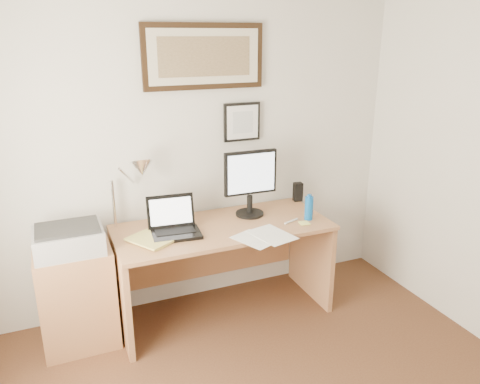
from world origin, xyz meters
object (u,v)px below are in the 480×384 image
desk (219,250)px  printer (69,239)px  laptop (174,226)px  side_cabinet (78,297)px  lcd_monitor (250,180)px  water_bottle (309,208)px  book (138,246)px

desk → printer: bearing=-176.7°
laptop → printer: 0.71m
side_cabinet → lcd_monitor: lcd_monitor is taller
desk → lcd_monitor: (0.27, 0.03, 0.53)m
water_bottle → laptop: size_ratio=0.50×
book → desk: bearing=18.1°
desk → printer: (-1.08, -0.06, 0.30)m
water_bottle → side_cabinet: bearing=173.8°
book → printer: printer is taller
desk → lcd_monitor: 0.59m
laptop → printer: (-0.71, 0.02, 0.01)m
laptop → side_cabinet: bearing=176.3°
desk → printer: size_ratio=3.64×
water_bottle → laptop: (-1.02, 0.14, -0.03)m
side_cabinet → book: bearing=-23.1°
lcd_monitor → side_cabinet: bearing=-177.2°
side_cabinet → laptop: size_ratio=2.02×
desk → laptop: laptop is taller
laptop → book: bearing=-155.0°
laptop → printer: bearing=178.5°
laptop → lcd_monitor: bearing=9.7°
water_bottle → lcd_monitor: (-0.38, 0.25, 0.20)m
water_bottle → printer: water_bottle is taller
lcd_monitor → printer: 1.38m
book → laptop: 0.32m
side_cabinet → book: size_ratio=2.43×
book → laptop: size_ratio=0.83×
laptop → lcd_monitor: size_ratio=0.70×
side_cabinet → printer: printer is taller
water_bottle → book: size_ratio=0.61×
lcd_monitor → printer: (-1.35, -0.09, -0.22)m
lcd_monitor → water_bottle: bearing=-33.5°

